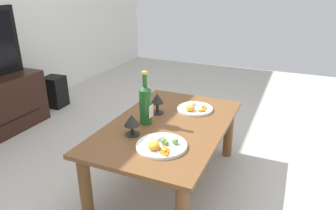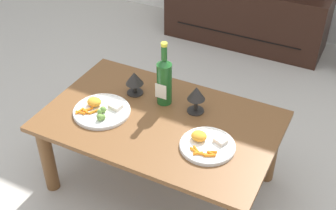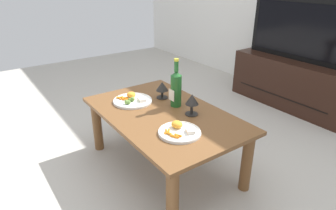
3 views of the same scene
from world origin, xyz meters
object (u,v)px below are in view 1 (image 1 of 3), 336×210
at_px(floor_speaker, 55,92).
at_px(goblet_right, 157,100).
at_px(wine_bottle, 145,103).
at_px(dinner_plate_left, 161,145).
at_px(dining_table, 168,134).
at_px(dinner_plate_right, 194,108).
at_px(goblet_left, 132,121).

distance_m(floor_speaker, goblet_right, 1.70).
xyz_separation_m(wine_bottle, dinner_plate_left, (-0.24, -0.22, -0.12)).
height_order(goblet_right, dinner_plate_left, goblet_right).
height_order(dining_table, dinner_plate_right, dinner_plate_right).
height_order(dinner_plate_left, dinner_plate_right, same).
distance_m(floor_speaker, dinner_plate_right, 1.83).
height_order(floor_speaker, goblet_left, goblet_left).
xyz_separation_m(floor_speaker, goblet_right, (-0.64, -1.53, 0.37)).
relative_size(dining_table, floor_speaker, 3.39).
bearing_deg(wine_bottle, dinner_plate_left, -137.89).
bearing_deg(dining_table, floor_speaker, 65.25).
relative_size(dining_table, wine_bottle, 3.32).
bearing_deg(floor_speaker, wine_bottle, -121.72).
height_order(goblet_left, goblet_right, goblet_right).
bearing_deg(dinner_plate_right, goblet_left, 156.47).
height_order(wine_bottle, dinner_plate_right, wine_bottle).
xyz_separation_m(dining_table, wine_bottle, (-0.05, 0.13, 0.21)).
bearing_deg(floor_speaker, goblet_right, -116.47).
distance_m(dining_table, wine_bottle, 0.25).
distance_m(goblet_left, goblet_right, 0.35).
height_order(goblet_left, dinner_plate_left, goblet_left).
relative_size(goblet_right, dinner_plate_left, 0.51).
distance_m(floor_speaker, goblet_left, 1.85).
bearing_deg(floor_speaker, goblet_left, -126.53).
distance_m(goblet_right, dinner_plate_right, 0.28).
relative_size(wine_bottle, dinner_plate_right, 1.35).
distance_m(wine_bottle, goblet_left, 0.18).
distance_m(dinner_plate_left, dinner_plate_right, 0.56).
bearing_deg(goblet_left, dining_table, -31.88).
distance_m(dining_table, goblet_right, 0.25).
height_order(floor_speaker, dinner_plate_right, dinner_plate_right).
relative_size(floor_speaker, goblet_left, 2.62).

